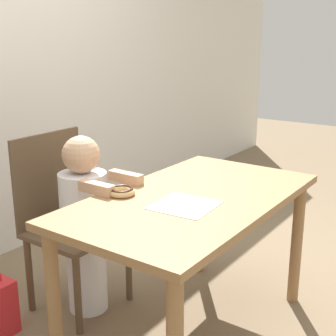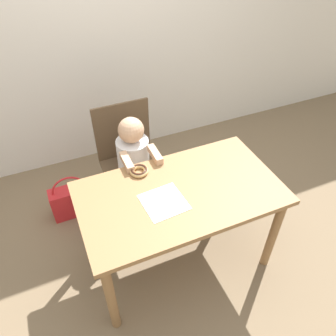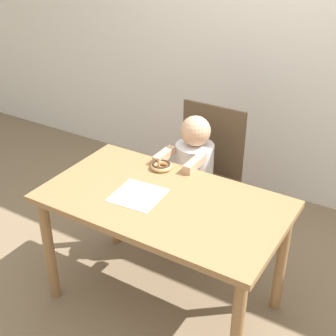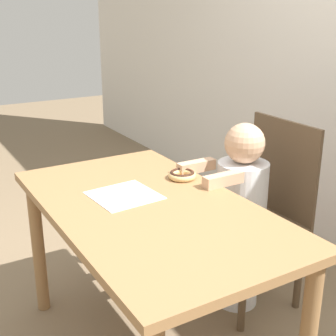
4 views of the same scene
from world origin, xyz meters
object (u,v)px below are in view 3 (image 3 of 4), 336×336
object	(u,v)px
child_figure	(193,183)
donut	(161,166)
chair	(203,175)
handbag	(146,191)

from	to	relation	value
child_figure	donut	size ratio (longest dim) A/B	7.61
child_figure	chair	bearing A→B (deg)	90.00
chair	child_figure	world-z (taller)	child_figure
chair	donut	bearing A→B (deg)	-97.28
chair	donut	distance (m)	0.51
child_figure	handbag	world-z (taller)	child_figure
chair	handbag	world-z (taller)	chair
chair	handbag	xyz separation A→B (m)	(-0.51, 0.07, -0.33)
donut	chair	bearing A→B (deg)	82.72
chair	handbag	bearing A→B (deg)	172.36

